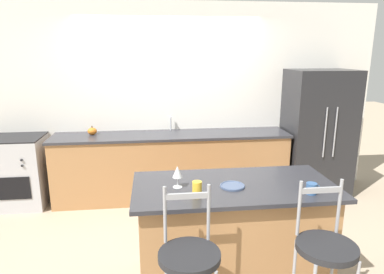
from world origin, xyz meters
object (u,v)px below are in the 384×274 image
oven_range (15,172)px  dinner_plate (232,186)px  bar_stool_far (324,261)px  refrigerator (317,133)px  coffee_mug (312,189)px  pumpkin_decoration (92,131)px  wine_glass (177,172)px  bar_stool_near (189,270)px  tumbler_cup (197,189)px

oven_range → dinner_plate: size_ratio=4.45×
bar_stool_far → dinner_plate: bearing=126.2°
refrigerator → coffee_mug: bearing=-117.5°
coffee_mug → pumpkin_decoration: pumpkin_decoration is taller
wine_glass → oven_range: bearing=137.7°
dinner_plate → coffee_mug: 0.64m
bar_stool_near → dinner_plate: bearing=56.5°
oven_range → pumpkin_decoration: 1.15m
refrigerator → bar_stool_near: bearing=-130.0°
pumpkin_decoration → coffee_mug: bearing=-46.8°
dinner_plate → tumbler_cup: 0.38m
dinner_plate → pumpkin_decoration: bearing=126.6°
oven_range → wine_glass: bearing=-42.3°
refrigerator → bar_stool_near: size_ratio=1.55×
coffee_mug → tumbler_cup: size_ratio=0.90×
bar_stool_near → refrigerator: bearing=50.0°
bar_stool_near → pumpkin_decoration: (-1.03, 2.66, 0.37)m
tumbler_cup → oven_range: bearing=136.4°
dinner_plate → coffee_mug: size_ratio=1.82×
refrigerator → pumpkin_decoration: bearing=177.9°
oven_range → coffee_mug: coffee_mug is taller
wine_glass → coffee_mug: (1.07, -0.27, -0.09)m
bar_stool_near → wine_glass: (-0.02, 0.72, 0.43)m
oven_range → pumpkin_decoration: size_ratio=7.65×
dinner_plate → bar_stool_far: bearing=-53.8°
oven_range → tumbler_cup: (2.18, -2.08, 0.50)m
refrigerator → tumbler_cup: size_ratio=13.72×
oven_range → bar_stool_far: 3.97m
dinner_plate → tumbler_cup: size_ratio=1.63×
dinner_plate → wine_glass: size_ratio=1.12×
oven_range → bar_stool_near: (2.06, -2.58, 0.14)m
wine_glass → pumpkin_decoration: size_ratio=1.53×
wine_glass → tumbler_cup: bearing=-58.0°
refrigerator → pumpkin_decoration: refrigerator is taller
bar_stool_near → bar_stool_far: bearing=-0.7°
refrigerator → bar_stool_near: (-2.13, -2.54, -0.28)m
oven_range → bar_stool_near: 3.30m
coffee_mug → tumbler_cup: 0.93m
refrigerator → bar_stool_near: refrigerator is taller
tumbler_cup → bar_stool_near: bearing=-103.3°
bar_stool_far → tumbler_cup: bearing=148.3°
bar_stool_near → wine_glass: bearing=91.6°
bar_stool_near → pumpkin_decoration: size_ratio=9.35×
refrigerator → wine_glass: bearing=-139.7°
bar_stool_near → dinner_plate: size_ratio=5.43×
refrigerator → coffee_mug: 2.36m
bar_stool_far → bar_stool_near: bearing=179.3°
bar_stool_far → tumbler_cup: 1.04m
refrigerator → oven_range: size_ratio=1.89×
oven_range → bar_stool_near: size_ratio=0.82×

